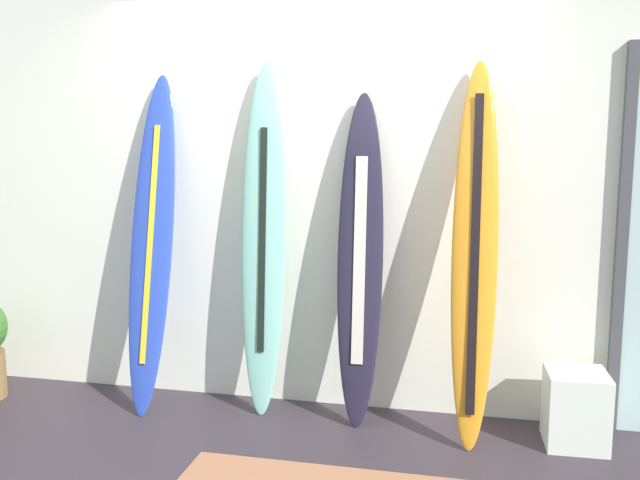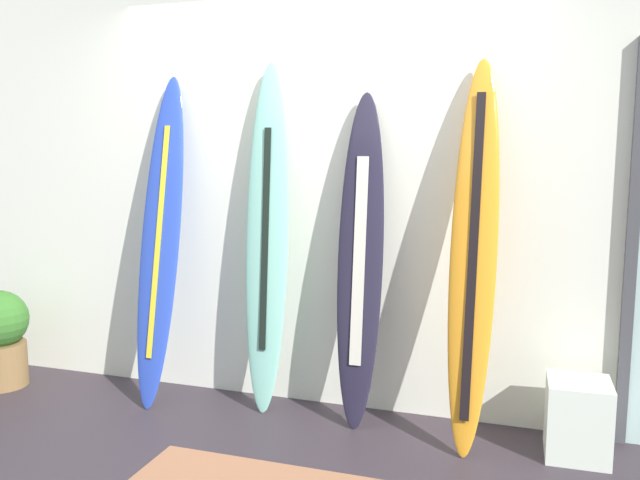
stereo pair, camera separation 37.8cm
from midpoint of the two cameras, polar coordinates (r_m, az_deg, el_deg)
name	(u,v)px [view 2 (the right image)]	position (r m, az deg, el deg)	size (l,w,h in m)	color
wall_back	(319,180)	(4.12, 2.54, 5.15)	(7.20, 0.20, 2.80)	white
surfboard_cobalt	(160,244)	(4.18, -11.13, -0.35)	(0.30, 0.46, 2.05)	blue
surfboard_seafoam	(267,242)	(3.97, -1.89, -0.15)	(0.28, 0.29, 2.11)	#83CAB7
surfboard_charcoal	(360,263)	(3.80, 6.34, -2.05)	(0.28, 0.34, 1.92)	#221F31
surfboard_sunset	(474,254)	(3.63, 16.04, -1.22)	(0.25, 0.51, 2.09)	orange
display_block_left	(578,419)	(3.87, 24.08, -13.95)	(0.33, 0.33, 0.41)	white
potted_plant	(0,336)	(4.89, -23.95, -7.58)	(0.39, 0.39, 0.66)	brown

